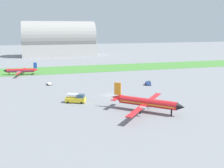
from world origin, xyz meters
name	(u,v)px	position (x,y,z in m)	size (l,w,h in m)	color
ground_plane	(109,95)	(0.00, 0.00, 0.00)	(600.00, 600.00, 0.00)	gray
grass_taxiway_strip	(82,69)	(0.00, 62.51, 0.04)	(360.00, 28.00, 0.08)	#478438
airplane_foreground_turboprop	(146,102)	(5.60, -21.63, 2.89)	(18.95, 20.77, 7.90)	red
airplane_taxiing_turboprop	(21,70)	(-33.81, 51.94, 2.32)	(18.12, 21.10, 6.34)	red
fuel_truck_near_gate	(76,98)	(-13.00, -6.97, 1.58)	(6.92, 4.74, 3.29)	yellow
baggage_cart_midfield	(49,84)	(-20.54, 22.66, 0.57)	(2.41, 2.81, 0.90)	white
pushback_tug_by_runway	(148,83)	(20.60, 11.44, 0.91)	(2.59, 3.86, 1.95)	#334FB2
hangar_distant	(59,41)	(-7.40, 140.77, 13.15)	(61.51, 27.00, 29.62)	#BCB7B2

